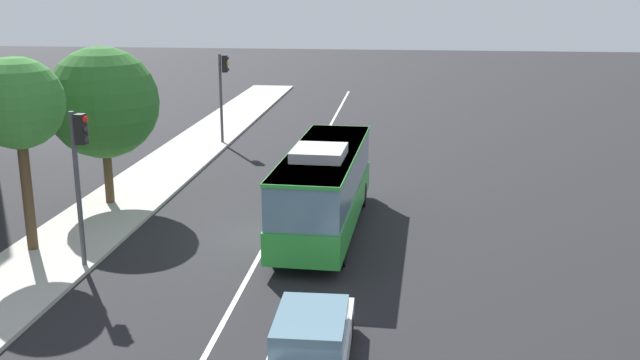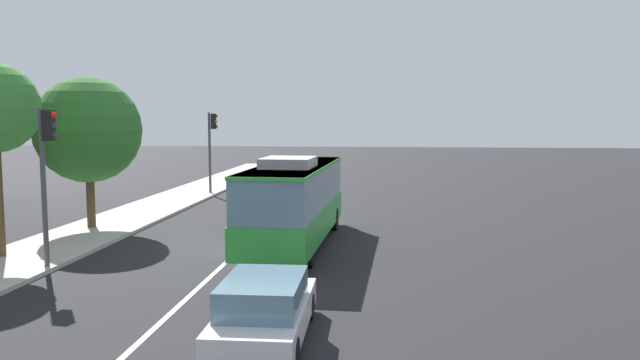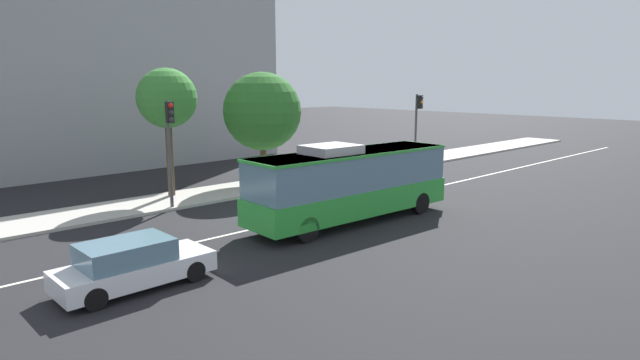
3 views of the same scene
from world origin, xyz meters
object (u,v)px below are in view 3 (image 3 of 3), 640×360
object	(u,v)px
sedan_white	(132,264)
street_tree_kerbside_centre	(167,99)
street_tree_kerbside_right	(262,112)
transit_bus	(351,181)
traffic_light_near_corner	(418,117)
traffic_light_mid_block	(170,136)

from	to	relation	value
sedan_white	street_tree_kerbside_centre	xyz separation A→B (m)	(6.74, 10.60, 4.44)
street_tree_kerbside_centre	street_tree_kerbside_right	bearing A→B (deg)	-4.93
transit_bus	sedan_white	bearing A→B (deg)	-173.11
street_tree_kerbside_centre	traffic_light_near_corner	bearing A→B (deg)	-7.47
traffic_light_near_corner	street_tree_kerbside_right	world-z (taller)	street_tree_kerbside_right
traffic_light_near_corner	transit_bus	bearing A→B (deg)	-66.18
traffic_light_near_corner	sedan_white	bearing A→B (deg)	-74.61
sedan_white	street_tree_kerbside_right	world-z (taller)	street_tree_kerbside_right
transit_bus	traffic_light_near_corner	distance (m)	16.55
transit_bus	sedan_white	world-z (taller)	transit_bus
traffic_light_near_corner	street_tree_kerbside_right	distance (m)	12.62
traffic_light_near_corner	street_tree_kerbside_centre	bearing A→B (deg)	-100.36
sedan_white	street_tree_kerbside_right	distance (m)	16.42
traffic_light_mid_block	street_tree_kerbside_centre	xyz separation A→B (m)	(1.25, 2.56, 1.60)
transit_bus	street_tree_kerbside_right	distance (m)	9.89
traffic_light_near_corner	street_tree_kerbside_centre	world-z (taller)	street_tree_kerbside_centre
transit_bus	traffic_light_mid_block	xyz separation A→B (m)	(-4.69, 7.22, 1.75)
sedan_white	street_tree_kerbside_right	bearing A→B (deg)	38.31
transit_bus	street_tree_kerbside_right	xyz separation A→B (m)	(2.24, 9.29, 2.54)
sedan_white	traffic_light_mid_block	xyz separation A→B (m)	(5.49, 8.04, 2.84)
street_tree_kerbside_centre	street_tree_kerbside_right	size ratio (longest dim) A/B	1.02
traffic_light_near_corner	traffic_light_mid_block	bearing A→B (deg)	-92.37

